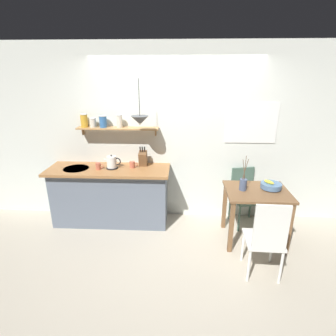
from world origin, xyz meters
TOP-DOWN VIEW (x-y plane):
  - ground_plane at (0.00, 0.00)m, footprint 14.00×14.00m
  - back_wall at (0.20, 0.65)m, footprint 6.80×0.11m
  - kitchen_counter at (-1.00, 0.32)m, footprint 1.83×0.63m
  - wall_shelf at (-1.03, 0.49)m, footprint 1.22×0.20m
  - dining_table at (1.13, -0.08)m, footprint 0.84×0.70m
  - dining_chair_near at (1.05, -0.83)m, footprint 0.43×0.45m
  - dining_chair_far at (1.08, 0.42)m, footprint 0.49×0.50m
  - fruit_bowl at (1.32, -0.01)m, footprint 0.28×0.28m
  - twig_vase at (0.93, -0.06)m, footprint 0.10×0.10m
  - electric_kettle at (-0.94, 0.31)m, footprint 0.25×0.17m
  - knife_block at (-0.49, 0.45)m, footprint 0.12×0.19m
  - coffee_mug_by_sink at (-1.13, 0.25)m, footprint 0.12×0.08m
  - coffee_mug_spare at (-0.64, 0.36)m, footprint 0.12×0.08m
  - pendant_lamp at (-0.48, 0.21)m, footprint 0.25×0.25m

SIDE VIEW (x-z plane):
  - ground_plane at x=0.00m, z-range 0.00..0.00m
  - kitchen_counter at x=-1.00m, z-range 0.01..0.92m
  - dining_chair_far at x=1.08m, z-range 0.05..0.93m
  - dining_chair_near at x=1.05m, z-range 0.04..1.03m
  - dining_table at x=1.13m, z-range 0.24..1.00m
  - fruit_bowl at x=1.32m, z-range 0.75..0.87m
  - twig_vase at x=0.93m, z-range 0.61..1.09m
  - coffee_mug_spare at x=-0.64m, z-range 0.91..1.01m
  - coffee_mug_by_sink at x=-1.13m, z-range 0.91..1.01m
  - electric_kettle at x=-0.94m, z-range 0.90..1.11m
  - knife_block at x=-0.49m, z-range 0.88..1.19m
  - back_wall at x=0.20m, z-range 0.00..2.70m
  - wall_shelf at x=-1.03m, z-range 1.37..1.70m
  - pendant_lamp at x=-0.48m, z-range 1.35..1.96m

